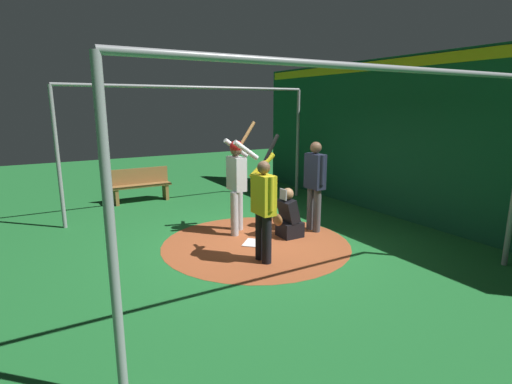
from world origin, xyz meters
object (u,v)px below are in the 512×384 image
(batter, at_px, (237,177))
(home_plate, at_px, (256,243))
(umpire, at_px, (315,181))
(visitor, at_px, (264,204))
(bench, at_px, (140,185))
(catcher, at_px, (288,218))

(batter, bearing_deg, home_plate, 89.05)
(home_plate, height_order, umpire, umpire)
(home_plate, bearing_deg, umpire, -175.85)
(visitor, relative_size, bench, 1.33)
(home_plate, height_order, visitor, visitor)
(umpire, distance_m, bench, 4.76)
(umpire, bearing_deg, bench, -60.25)
(home_plate, xyz_separation_m, umpire, (-1.37, -0.10, 0.98))
(bench, bearing_deg, home_plate, 103.08)
(umpire, height_order, visitor, visitor)
(batter, relative_size, visitor, 1.07)
(home_plate, xyz_separation_m, catcher, (-0.71, -0.03, 0.36))
(umpire, height_order, bench, umpire)
(catcher, distance_m, umpire, 0.91)
(umpire, xyz_separation_m, bench, (2.34, -4.10, -0.55))
(visitor, bearing_deg, batter, -102.39)
(batter, xyz_separation_m, umpire, (-1.36, 0.64, -0.10))
(catcher, xyz_separation_m, umpire, (-0.66, -0.07, 0.62))
(catcher, relative_size, umpire, 0.54)
(batter, bearing_deg, visitor, 78.52)
(home_plate, height_order, catcher, catcher)
(batter, xyz_separation_m, catcher, (-0.70, 0.72, -0.72))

